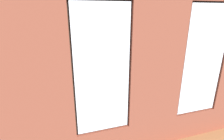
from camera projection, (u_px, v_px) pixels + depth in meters
name	position (u px, v px, depth m)	size (l,w,h in m)	color
ground_plane	(111.00, 92.00, 6.28)	(6.39, 6.29, 0.10)	#99663D
brick_wall_with_windows	(156.00, 72.00, 3.25)	(5.79, 0.30, 3.32)	brown
white_wall_right	(14.00, 52.00, 4.74)	(0.10, 5.29, 3.32)	silver
couch_by_window	(109.00, 119.00, 4.04)	(1.71, 0.87, 0.80)	black
couch_left	(165.00, 76.00, 6.82)	(0.95, 1.86, 0.80)	black
coffee_table	(103.00, 84.00, 5.93)	(1.22, 0.79, 0.43)	olive
cup_ceramic	(102.00, 81.00, 5.90)	(0.09, 0.09, 0.11)	#4C4C51
table_plant_small	(97.00, 78.00, 5.92)	(0.14, 0.14, 0.21)	#47423D
remote_black	(111.00, 79.00, 6.13)	(0.05, 0.17, 0.02)	black
remote_silver	(93.00, 84.00, 5.70)	(0.05, 0.17, 0.02)	#B2B2B7
media_console	(34.00, 92.00, 5.53)	(0.93, 0.42, 0.59)	black
tv_flatscreen	(31.00, 70.00, 5.31)	(1.20, 0.20, 0.84)	black
papasan_chair	(79.00, 66.00, 7.54)	(1.18, 1.18, 0.72)	olive
potted_plant_between_couches	(158.00, 98.00, 4.36)	(0.77, 0.72, 1.11)	beige
potted_plant_corner_far_left	(217.00, 98.00, 4.78)	(0.85, 0.71, 1.20)	gray
potted_plant_by_left_couch	(140.00, 63.00, 7.88)	(0.44, 0.44, 0.76)	#9E5638
potted_plant_foreground_right	(45.00, 63.00, 7.31)	(0.88, 0.94, 1.17)	gray
potted_plant_mid_room_small	(119.00, 70.00, 7.23)	(0.33, 0.33, 0.61)	#47423D
potted_plant_beside_window_right	(53.00, 110.00, 3.46)	(0.94, 1.00, 1.44)	gray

